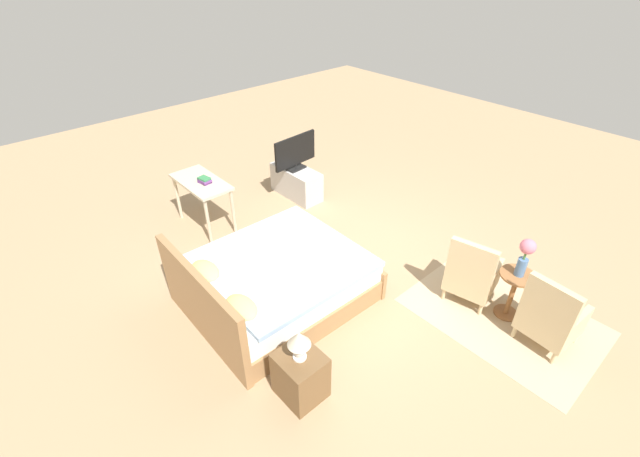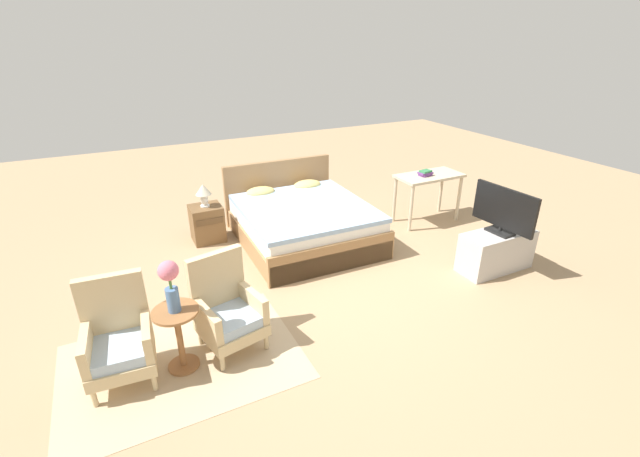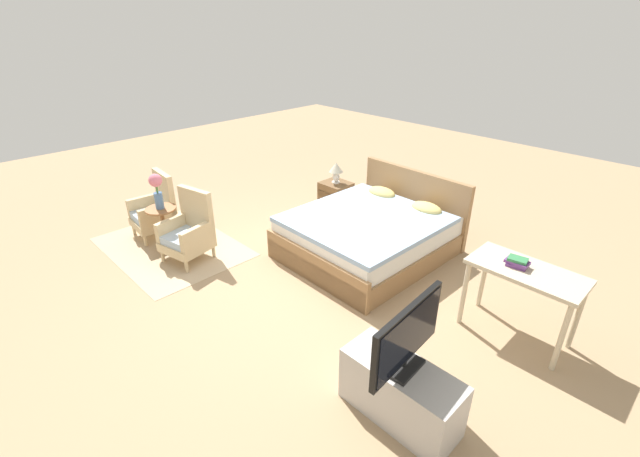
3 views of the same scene
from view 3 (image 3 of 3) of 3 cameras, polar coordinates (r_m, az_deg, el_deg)
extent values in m
plane|color=#A38460|center=(5.31, -2.58, -6.70)|extent=(16.00, 16.00, 0.00)
cube|color=tan|center=(6.34, -19.13, -2.29)|extent=(2.10, 1.50, 0.01)
cube|color=#997047|center=(5.78, 6.39, -2.19)|extent=(1.76, 2.07, 0.28)
cube|color=white|center=(5.66, 6.52, 0.11)|extent=(1.69, 1.99, 0.24)
cube|color=#93B2D6|center=(5.54, 6.05, 1.24)|extent=(1.74, 1.83, 0.06)
cube|color=#997047|center=(6.35, 12.37, 3.47)|extent=(1.75, 0.12, 0.96)
cube|color=#997047|center=(5.14, -0.87, -5.27)|extent=(1.75, 0.10, 0.40)
ellipsoid|color=#DBC670|center=(6.31, 8.22, 4.79)|extent=(0.45, 0.29, 0.14)
ellipsoid|color=#DBC670|center=(5.91, 14.00, 2.65)|extent=(0.45, 0.29, 0.14)
cylinder|color=#CCB284|center=(6.85, -23.55, -0.09)|extent=(0.04, 0.04, 0.16)
cylinder|color=#CCB284|center=(6.45, -22.26, -1.50)|extent=(0.04, 0.04, 0.16)
cylinder|color=#CCB284|center=(6.96, -20.02, 1.01)|extent=(0.04, 0.04, 0.16)
cylinder|color=#CCB284|center=(6.57, -18.54, -0.32)|extent=(0.04, 0.04, 0.16)
cube|color=#CCB284|center=(6.64, -21.30, 0.88)|extent=(0.58, 0.58, 0.12)
cube|color=#A3B7CC|center=(6.60, -21.45, 1.74)|extent=(0.53, 0.53, 0.10)
cube|color=#CCB284|center=(6.56, -19.98, 4.44)|extent=(0.54, 0.12, 0.64)
cube|color=#CCB284|center=(6.78, -22.26, 2.98)|extent=(0.11, 0.52, 0.26)
cube|color=#CCB284|center=(6.36, -20.83, 1.71)|extent=(0.11, 0.52, 0.26)
cylinder|color=#CCB284|center=(5.96, -20.24, -3.48)|extent=(0.04, 0.04, 0.16)
cylinder|color=#CCB284|center=(5.63, -17.36, -4.85)|extent=(0.04, 0.04, 0.16)
cylinder|color=#CCB284|center=(6.19, -16.94, -1.75)|extent=(0.04, 0.04, 0.16)
cylinder|color=#CCB284|center=(5.88, -14.00, -2.96)|extent=(0.04, 0.04, 0.16)
cube|color=#CCB284|center=(5.84, -17.32, -2.04)|extent=(0.64, 0.64, 0.12)
cube|color=#A3B7CC|center=(5.79, -17.47, -1.08)|extent=(0.59, 0.59, 0.10)
cube|color=#CCB284|center=(5.81, -16.13, 2.15)|extent=(0.54, 0.19, 0.64)
cube|color=#CCB284|center=(5.93, -19.04, 0.20)|extent=(0.18, 0.52, 0.26)
cube|color=#CCB284|center=(5.59, -16.02, -0.99)|extent=(0.18, 0.52, 0.26)
cylinder|color=#936038|center=(6.31, -19.65, -2.41)|extent=(0.28, 0.28, 0.03)
cylinder|color=#936038|center=(6.18, -20.06, -0.03)|extent=(0.06, 0.06, 0.56)
cylinder|color=#936038|center=(6.06, -20.49, 2.44)|extent=(0.40, 0.40, 0.02)
cylinder|color=#4C709E|center=(6.02, -20.67, 3.51)|extent=(0.11, 0.11, 0.22)
cylinder|color=#477538|center=(5.96, -20.92, 4.92)|extent=(0.02, 0.02, 0.10)
sphere|color=#DB7084|center=(5.92, -21.11, 6.01)|extent=(0.17, 0.17, 0.17)
cube|color=brown|center=(6.90, 2.10, 4.07)|extent=(0.44, 0.40, 0.53)
cube|color=brown|center=(6.72, 0.90, 4.43)|extent=(0.37, 0.01, 0.09)
cylinder|color=silver|center=(6.80, 2.14, 6.20)|extent=(0.13, 0.13, 0.02)
ellipsoid|color=silver|center=(6.77, 2.15, 6.92)|extent=(0.11, 0.11, 0.16)
cone|color=beige|center=(6.72, 2.17, 8.16)|extent=(0.22, 0.22, 0.15)
cube|color=#B7B2AD|center=(3.66, 10.68, -20.64)|extent=(0.96, 0.40, 0.51)
cube|color=black|center=(3.47, 11.07, -17.61)|extent=(0.22, 0.33, 0.03)
cylinder|color=black|center=(3.44, 11.13, -17.13)|extent=(0.04, 0.04, 0.05)
cube|color=black|center=(3.26, 11.56, -13.65)|extent=(0.10, 0.86, 0.50)
cube|color=black|center=(3.25, 11.95, -13.82)|extent=(0.06, 0.80, 0.45)
cylinder|color=beige|center=(4.66, 18.65, -8.18)|extent=(0.05, 0.05, 0.73)
cylinder|color=beige|center=(4.43, 29.51, -12.57)|extent=(0.05, 0.05, 0.73)
cylinder|color=beige|center=(4.98, 20.96, -6.10)|extent=(0.05, 0.05, 0.73)
cylinder|color=beige|center=(4.78, 31.11, -10.03)|extent=(0.05, 0.05, 0.73)
cube|color=beige|center=(4.49, 25.89, -5.14)|extent=(1.04, 0.52, 0.04)
cube|color=#66387A|center=(4.48, 24.74, -4.39)|extent=(0.20, 0.16, 0.03)
cube|color=#66387A|center=(4.47, 24.81, -4.07)|extent=(0.21, 0.14, 0.03)
cube|color=#337A47|center=(4.46, 24.88, -3.77)|extent=(0.19, 0.15, 0.03)
camera|label=1|loc=(8.98, -0.32, 31.97)|focal=24.00mm
camera|label=2|loc=(5.55, -58.59, 12.96)|focal=24.00mm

